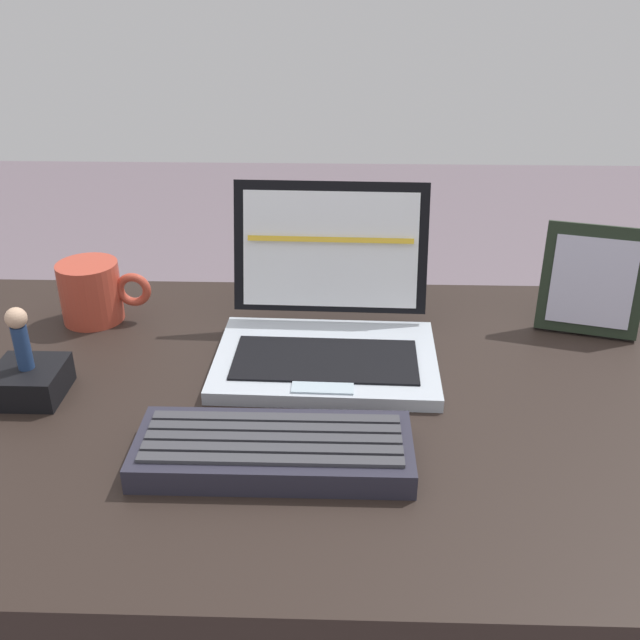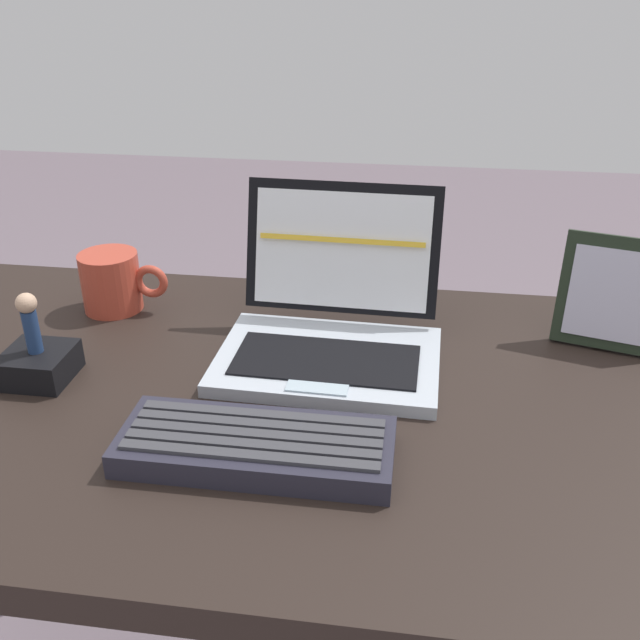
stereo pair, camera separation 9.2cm
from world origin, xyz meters
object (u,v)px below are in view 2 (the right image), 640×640
external_keyboard (256,446)px  coffee_mug (113,282)px  photo_frame (612,294)px  figurine (29,319)px  figurine_stand (39,365)px  laptop_front (332,327)px

external_keyboard → coffee_mug: 0.46m
photo_frame → figurine: photo_frame is taller
external_keyboard → coffee_mug: (-0.30, 0.34, 0.03)m
external_keyboard → photo_frame: 0.55m
coffee_mug → photo_frame: bearing=-1.0°
photo_frame → coffee_mug: bearing=179.0°
photo_frame → figurine_stand: 0.78m
laptop_front → photo_frame: bearing=12.2°
photo_frame → coffee_mug: size_ratio=1.16×
laptop_front → figurine_stand: 0.39m
photo_frame → figurine_stand: bearing=-165.1°
external_keyboard → photo_frame: size_ratio=1.90×
laptop_front → coffee_mug: size_ratio=2.20×
figurine_stand → coffee_mug: (0.02, 0.21, 0.03)m
laptop_front → external_keyboard: laptop_front is taller
photo_frame → external_keyboard: bearing=-143.2°
figurine_stand → coffee_mug: coffee_mug is taller
external_keyboard → figurine_stand: (-0.32, 0.12, 0.00)m
figurine_stand → figurine: figurine is taller
external_keyboard → laptop_front: bearing=77.6°
laptop_front → photo_frame: size_ratio=1.89×
photo_frame → figurine: bearing=-165.1°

